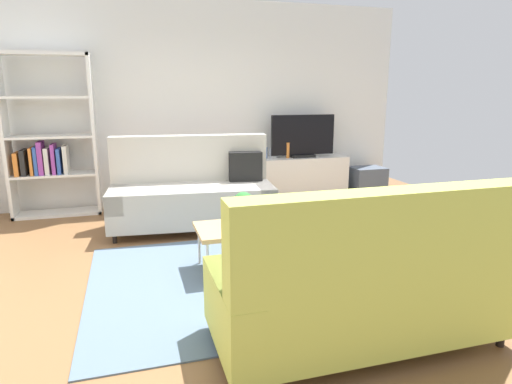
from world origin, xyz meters
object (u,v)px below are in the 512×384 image
bookshelf (49,143)px  vase_0 (265,153)px  storage_trunk (367,181)px  couch_beige (193,192)px  tv_console (301,177)px  bottle_0 (288,150)px  potted_plant (243,208)px  tv (303,137)px  vase_1 (274,153)px  coffee_table (256,228)px  table_book_0 (240,222)px  couch_green (362,283)px

bookshelf → vase_0: (2.95, 0.03, -0.25)m
storage_trunk → bookshelf: bearing=178.5°
couch_beige → tv_console: size_ratio=1.41×
bottle_0 → tv_console: bearing=9.3°
storage_trunk → potted_plant: size_ratio=1.71×
tv_console → tv: tv is taller
bookshelf → vase_1: 3.11m
couch_beige → vase_0: bearing=-133.3°
coffee_table → table_book_0: size_ratio=4.58×
tv → tv_console: bearing=90.0°
potted_plant → vase_1: bearing=65.5°
bottle_0 → coffee_table: bearing=-116.4°
couch_beige → storage_trunk: size_ratio=3.79×
table_book_0 → vase_1: vase_1 is taller
coffee_table → tv: bearing=59.4°
coffee_table → couch_green: bearing=-78.6°
couch_beige → vase_1: size_ratio=14.53×
tv_console → coffee_table: bearing=-120.4°
vase_1 → table_book_0: bearing=-115.2°
couch_beige → table_book_0: (0.25, -1.33, -0.00)m
couch_green → table_book_0: couch_green is taller
table_book_0 → vase_1: size_ratio=1.77×
couch_green → bottle_0: 3.97m
vase_0 → bottle_0: bottle_0 is taller
couch_beige → coffee_table: (0.38, -1.42, -0.05)m
potted_plant → tv: bearing=56.9°
tv → potted_plant: size_ratio=3.28×
couch_beige → vase_0: couch_beige is taller
coffee_table → couch_beige: bearing=105.0°
couch_beige → vase_1: (1.39, 1.10, 0.27)m
couch_green → storage_trunk: couch_green is taller
couch_beige → tv_console: couch_beige is taller
potted_plant → coffee_table: bearing=-34.1°
vase_1 → tv_console: bearing=-6.5°
bottle_0 → tv: bearing=4.7°
couch_beige → couch_green: 2.92m
tv_console → potted_plant: (-1.55, -2.40, 0.26)m
table_book_0 → bottle_0: (1.34, 2.34, 0.32)m
bookshelf → tv: bearing=-0.6°
couch_beige → vase_0: 1.69m
tv → bottle_0: (-0.24, -0.02, -0.20)m
bookshelf → storage_trunk: bearing=-1.5°
coffee_table → storage_trunk: size_ratio=2.12×
couch_beige → tv: 2.17m
bookshelf → bottle_0: bookshelf is taller
couch_beige → tv_console: bearing=-144.8°
table_book_0 → couch_beige: bearing=100.7°
couch_beige → bottle_0: 1.91m
couch_green → tv_console: (1.17, 3.89, -0.12)m
tv_console → vase_0: bearing=175.1°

